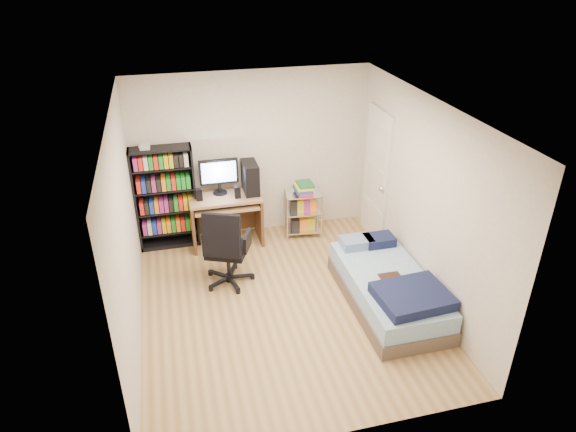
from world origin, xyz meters
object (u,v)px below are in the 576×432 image
object	(u,v)px
computer_desk	(231,198)
office_chair	(227,260)
media_shelf	(165,197)
bed	(389,289)

from	to	relation	value
computer_desk	office_chair	bearing A→B (deg)	-102.17
media_shelf	office_chair	size ratio (longest dim) A/B	1.44
computer_desk	media_shelf	bearing A→B (deg)	174.67
computer_desk	bed	xyz separation A→B (m)	(1.63, -2.06, -0.47)
office_chair	media_shelf	bearing A→B (deg)	143.15
media_shelf	bed	bearing A→B (deg)	-39.81
computer_desk	bed	size ratio (longest dim) A/B	0.69
office_chair	computer_desk	bearing A→B (deg)	100.82
media_shelf	computer_desk	distance (m)	0.95
media_shelf	computer_desk	xyz separation A→B (m)	(0.94, -0.09, -0.09)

